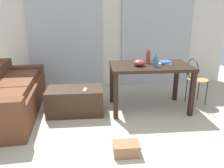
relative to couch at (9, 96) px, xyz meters
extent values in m
plane|color=#B2A893|center=(1.82, -0.47, -0.31)|extent=(7.48, 7.48, 0.00)
cube|color=silver|center=(1.82, 1.48, 0.97)|extent=(5.31, 0.10, 2.56)
cube|color=#B2B7BC|center=(0.81, 1.40, 0.82)|extent=(1.59, 0.03, 2.26)
cube|color=#B2B7BC|center=(2.84, 1.40, 0.82)|extent=(1.59, 0.03, 2.26)
cube|color=brown|center=(0.03, 0.00, -0.08)|extent=(0.97, 2.11, 0.45)
cube|color=brown|center=(-0.04, 0.93, 0.21)|extent=(0.83, 0.26, 0.15)
cube|color=brown|center=(0.04, 0.56, 0.19)|extent=(0.61, 0.57, 0.10)
cube|color=brown|center=(0.08, 0.01, 0.19)|extent=(0.61, 0.57, 0.10)
cube|color=brown|center=(0.13, -0.54, 0.19)|extent=(0.61, 0.57, 0.10)
cube|color=#382619|center=(1.08, -0.08, -0.09)|extent=(0.91, 0.51, 0.43)
cube|color=black|center=(2.34, -0.01, 0.46)|extent=(1.33, 0.79, 0.05)
cube|color=black|center=(1.73, -0.36, 0.06)|extent=(0.07, 0.07, 0.74)
cube|color=black|center=(2.95, -0.36, 0.06)|extent=(0.07, 0.07, 0.74)
cube|color=black|center=(1.73, 0.34, 0.06)|extent=(0.07, 0.07, 0.74)
cube|color=black|center=(2.95, 0.34, 0.06)|extent=(0.07, 0.07, 0.74)
cylinder|color=#B7844C|center=(3.27, 0.13, 0.15)|extent=(0.36, 0.36, 0.02)
cylinder|color=black|center=(3.41, 0.02, -0.08)|extent=(0.02, 0.02, 0.46)
cylinder|color=black|center=(3.39, 0.27, -0.08)|extent=(0.02, 0.02, 0.46)
cylinder|color=black|center=(3.16, -0.01, -0.08)|extent=(0.02, 0.02, 0.46)
cylinder|color=black|center=(3.14, 0.24, -0.08)|extent=(0.02, 0.02, 0.46)
torus|color=black|center=(3.15, 0.12, 0.36)|extent=(0.05, 0.36, 0.36)
cylinder|color=black|center=(3.16, -0.04, 0.26)|extent=(0.02, 0.02, 0.20)
cylinder|color=black|center=(3.13, 0.27, 0.26)|extent=(0.02, 0.02, 0.20)
cylinder|color=#99332D|center=(2.33, 0.10, 0.58)|extent=(0.07, 0.07, 0.19)
cylinder|color=#99332D|center=(2.33, 0.10, 0.70)|extent=(0.03, 0.03, 0.05)
cylinder|color=teal|center=(2.38, -0.17, 0.57)|extent=(0.06, 0.06, 0.17)
cylinder|color=teal|center=(2.38, -0.17, 0.68)|extent=(0.02, 0.02, 0.05)
ellipsoid|color=#9E3833|center=(2.13, -0.09, 0.53)|extent=(0.19, 0.19, 0.11)
cube|color=silver|center=(2.62, 0.08, 0.49)|extent=(0.26, 0.28, 0.02)
cube|color=#33519E|center=(2.62, 0.06, 0.51)|extent=(0.22, 0.22, 0.02)
cube|color=#9EA0A5|center=(2.12, 0.22, 0.48)|extent=(0.08, 0.06, 0.00)
torus|color=#262628|center=(2.07, 0.26, 0.48)|extent=(0.03, 0.03, 0.00)
cube|color=#9EA0A5|center=(2.10, 0.21, 0.48)|extent=(0.05, 0.08, 0.00)
torus|color=#262628|center=(2.08, 0.26, 0.48)|extent=(0.03, 0.03, 0.00)
cube|color=#B7B7B2|center=(1.25, -0.19, 0.13)|extent=(0.07, 0.17, 0.02)
cube|color=#996B47|center=(1.75, -1.29, -0.25)|extent=(0.31, 0.21, 0.12)
cube|color=brown|center=(1.75, -1.29, -0.17)|extent=(0.31, 0.21, 0.02)
camera|label=1|loc=(1.38, -3.48, 1.29)|focal=34.79mm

